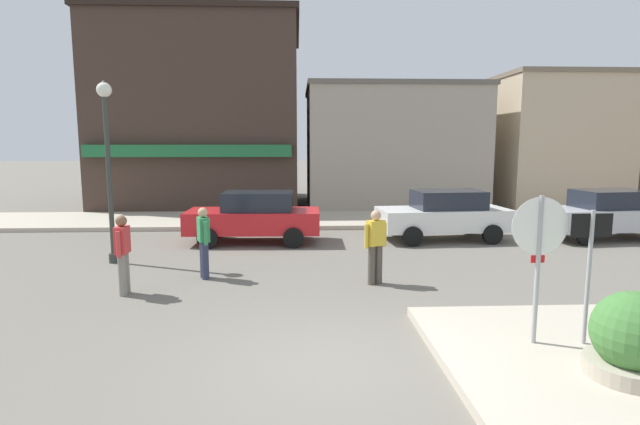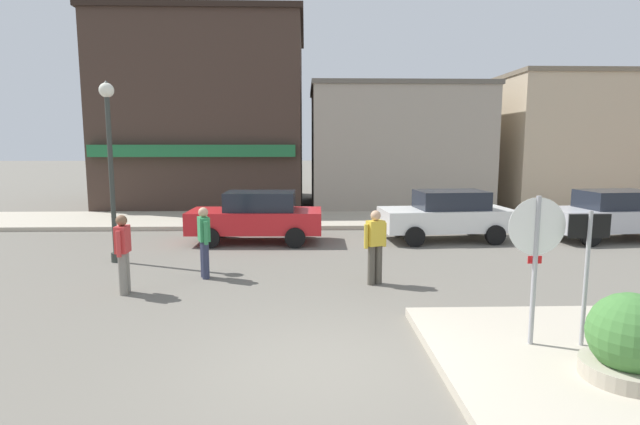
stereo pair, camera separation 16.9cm
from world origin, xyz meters
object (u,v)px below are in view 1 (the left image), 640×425
Objects in this scene: pedestrian_kerb_side at (204,240)px; pedestrian_crossing_near at (123,252)px; parked_car_second at (444,214)px; pedestrian_crossing_far at (375,245)px; one_way_sign at (589,264)px; lamp_post at (107,146)px; parked_car_third at (606,214)px; planter at (633,344)px; stop_sign at (538,250)px; parked_car_nearest at (255,216)px.

pedestrian_crossing_near is at bearing -140.42° from pedestrian_kerb_side.
pedestrian_crossing_near is at bearing -146.48° from parked_car_second.
one_way_sign is at bearing -56.42° from pedestrian_crossing_far.
parked_car_third is (14.44, 2.50, -2.15)m from lamp_post.
one_way_sign is at bearing -22.69° from pedestrian_crossing_near.
pedestrian_kerb_side is (2.59, -1.60, -2.09)m from lamp_post.
parked_car_third is at bearing 30.31° from pedestrian_crossing_far.
one_way_sign is 8.26m from pedestrian_crossing_near.
lamp_post is at bearing 146.07° from one_way_sign.
pedestrian_kerb_side reaches higher than parked_car_third.
planter is at bearing -89.90° from one_way_sign.
parked_car_second is at bearing 32.14° from pedestrian_kerb_side.
planter is at bearing -120.73° from parked_car_third.
planter is 0.76× the size of pedestrian_crossing_far.
pedestrian_kerb_side is at bearing 139.33° from planter.
lamp_post is at bearing 144.13° from stop_sign.
lamp_post reaches higher than parked_car_nearest.
pedestrian_crossing_far is (-2.46, 3.71, -0.46)m from one_way_sign.
lamp_post is 1.12× the size of parked_car_nearest.
one_way_sign is 0.51× the size of parked_car_second.
parked_car_third is at bearing 52.86° from stop_sign.
pedestrian_crossing_far is 1.00× the size of pedestrian_kerb_side.
parked_car_third is 2.58× the size of pedestrian_kerb_side.
parked_car_nearest and parked_car_third have the same top height.
parked_car_second is 2.56× the size of pedestrian_crossing_near.
parked_car_nearest is (-5.44, 9.40, 0.25)m from planter.
one_way_sign is at bearing -5.74° from stop_sign.
pedestrian_crossing_far is (6.35, -2.22, -2.09)m from lamp_post.
parked_car_third reaches higher than planter.
one_way_sign is 0.51× the size of parked_car_third.
pedestrian_crossing_near is at bearing 155.74° from stop_sign.
stop_sign is at bearing -35.87° from lamp_post.
parked_car_second is 5.63m from pedestrian_crossing_far.
parked_car_nearest is 5.89m from parked_car_second.
parked_car_third is at bearing 56.31° from one_way_sign.
parked_car_second is (9.27, 2.60, -2.15)m from lamp_post.
pedestrian_crossing_far is at bearing -9.37° from pedestrian_kerb_side.
planter is 5.34m from pedestrian_crossing_far.
stop_sign is at bearing -97.86° from parked_car_second.
pedestrian_crossing_far is at bearing 5.82° from pedestrian_crossing_near.
parked_car_nearest is 5.64m from pedestrian_crossing_near.
pedestrian_crossing_far and pedestrian_kerb_side have the same top height.
pedestrian_kerb_side is at bearing -31.76° from lamp_post.
parked_car_second is 2.56× the size of pedestrian_kerb_side.
stop_sign is at bearing 123.06° from planter.
parked_car_second is at bearing 82.14° from stop_sign.
parked_car_nearest is at bearing 122.47° from pedestrian_crossing_far.
pedestrian_crossing_far is at bearing 123.58° from one_way_sign.
pedestrian_crossing_near is (-2.18, -5.20, 0.06)m from parked_car_nearest.
lamp_post is at bearing 141.74° from planter.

